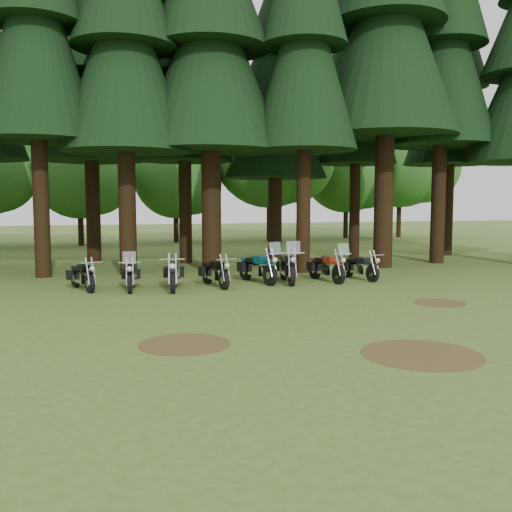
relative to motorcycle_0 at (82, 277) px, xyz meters
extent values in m
plane|color=#436223|center=(4.91, -5.78, -0.42)|extent=(120.00, 120.00, 0.00)
cylinder|color=black|center=(-1.38, 3.73, 2.58)|extent=(0.58, 0.58, 5.99)
cone|color=black|center=(-1.38, 3.73, 8.32)|extent=(4.32, 4.32, 7.49)
cylinder|color=black|center=(1.70, 3.62, 2.37)|extent=(0.66, 0.66, 5.57)
cone|color=black|center=(1.70, 3.62, 7.70)|extent=(4.95, 4.95, 6.96)
cylinder|color=black|center=(4.97, 3.66, 2.43)|extent=(0.77, 0.77, 5.70)
cone|color=black|center=(4.97, 3.66, 7.89)|extent=(5.81, 5.81, 7.12)
cylinder|color=black|center=(8.34, 2.24, 2.44)|extent=(0.55, 0.55, 5.71)
cone|color=black|center=(8.34, 2.24, 7.91)|extent=(4.15, 4.15, 7.14)
cylinder|color=black|center=(12.27, 2.98, 2.89)|extent=(0.80, 0.80, 6.62)
cone|color=black|center=(12.27, 2.98, 9.23)|extent=(5.98, 5.98, 8.27)
cylinder|color=black|center=(15.53, 3.83, 2.76)|extent=(0.64, 0.64, 6.35)
cone|color=black|center=(15.53, 3.83, 8.84)|extent=(4.79, 4.79, 7.93)
cylinder|color=black|center=(0.53, 8.62, 2.36)|extent=(0.65, 0.65, 5.55)
cone|color=black|center=(0.53, 8.62, 7.68)|extent=(4.85, 4.85, 6.94)
cone|color=black|center=(0.53, 8.62, 10.96)|extent=(3.88, 3.88, 5.86)
cylinder|color=black|center=(4.54, 7.16, 2.34)|extent=(0.58, 0.58, 5.52)
cone|color=black|center=(4.54, 7.16, 7.63)|extent=(4.35, 4.35, 6.90)
cone|color=black|center=(4.54, 7.16, 10.89)|extent=(3.48, 3.48, 5.83)
cylinder|color=black|center=(8.94, 7.47, 1.93)|extent=(0.66, 0.66, 4.70)
cone|color=black|center=(8.94, 7.47, 6.43)|extent=(4.94, 4.94, 5.87)
cone|color=black|center=(8.94, 7.47, 9.20)|extent=(3.95, 3.95, 4.96)
cone|color=black|center=(8.94, 7.47, 11.41)|extent=(2.77, 2.77, 3.91)
cylinder|color=black|center=(12.98, 7.08, 2.37)|extent=(0.53, 0.53, 5.56)
cone|color=black|center=(12.98, 7.08, 7.70)|extent=(3.94, 3.94, 6.95)
cone|color=black|center=(12.98, 7.08, 10.98)|extent=(3.15, 3.15, 5.87)
cylinder|color=black|center=(18.27, 7.01, 2.41)|extent=(0.61, 0.61, 5.65)
cone|color=black|center=(18.27, 7.01, 7.82)|extent=(4.59, 4.59, 7.06)
cone|color=black|center=(18.27, 7.01, 11.16)|extent=(3.67, 3.67, 5.96)
cylinder|color=black|center=(-0.08, 19.53, 0.86)|extent=(0.36, 0.36, 2.55)
sphere|color=#2D6225|center=(-0.08, 19.53, 4.26)|extent=(5.95, 5.95, 5.95)
sphere|color=#2D6225|center=(0.94, 18.85, 3.66)|extent=(4.25, 4.25, 4.25)
cylinder|color=black|center=(6.22, 20.72, 0.82)|extent=(0.36, 0.36, 2.47)
sphere|color=#2D6225|center=(6.22, 20.72, 4.11)|extent=(5.76, 5.76, 5.76)
sphere|color=#2D6225|center=(7.21, 20.06, 3.54)|extent=(4.12, 4.12, 4.12)
cylinder|color=black|center=(12.83, 20.18, 1.34)|extent=(0.36, 0.36, 3.52)
sphere|color=#2D6225|center=(12.83, 20.18, 6.04)|extent=(8.21, 8.21, 8.21)
sphere|color=#2D6225|center=(14.23, 19.24, 5.22)|extent=(5.87, 5.87, 5.87)
cylinder|color=black|center=(19.45, 21.44, 1.05)|extent=(0.36, 0.36, 2.94)
sphere|color=#2D6225|center=(19.45, 21.44, 4.97)|extent=(6.86, 6.86, 6.86)
sphere|color=#2D6225|center=(20.62, 20.65, 4.29)|extent=(4.90, 4.90, 4.90)
cylinder|color=black|center=(23.99, 21.30, 1.34)|extent=(0.36, 0.36, 3.52)
sphere|color=#2D6225|center=(23.99, 21.30, 6.03)|extent=(8.20, 8.20, 8.20)
sphere|color=#2D6225|center=(25.40, 20.36, 5.21)|extent=(5.86, 5.86, 5.86)
cylinder|color=#4C3D1E|center=(1.91, -7.78, -0.41)|extent=(1.80, 1.80, 0.01)
cylinder|color=#4C3D1E|center=(9.41, -5.28, -0.41)|extent=(1.40, 1.40, 0.01)
cylinder|color=#4C3D1E|center=(5.91, -9.78, -0.41)|extent=(2.20, 2.20, 0.01)
cylinder|color=black|center=(0.22, -0.67, -0.12)|extent=(0.31, 0.61, 0.60)
cylinder|color=black|center=(-0.22, 0.66, -0.12)|extent=(0.31, 0.61, 0.60)
cube|color=silver|center=(-0.01, 0.04, -0.04)|extent=(0.44, 0.68, 0.31)
cube|color=black|center=(0.05, -0.16, 0.29)|extent=(0.41, 0.56, 0.22)
cube|color=black|center=(-0.08, 0.24, 0.26)|extent=(0.41, 0.56, 0.11)
cylinder|color=black|center=(1.39, -1.13, -0.11)|extent=(0.19, 0.62, 0.61)
cylinder|color=black|center=(1.53, 0.28, -0.11)|extent=(0.19, 0.62, 0.61)
cube|color=silver|center=(1.46, -0.38, -0.03)|extent=(0.32, 0.67, 0.31)
cube|color=black|center=(1.44, -0.59, 0.30)|extent=(0.33, 0.53, 0.22)
cube|color=black|center=(1.48, -0.17, 0.26)|extent=(0.33, 0.53, 0.11)
cube|color=silver|center=(1.36, -1.41, 0.71)|extent=(0.40, 0.15, 0.36)
cylinder|color=black|center=(2.63, -1.50, -0.08)|extent=(0.26, 0.68, 0.67)
cylinder|color=black|center=(2.90, 0.05, -0.08)|extent=(0.26, 0.68, 0.67)
cube|color=silver|center=(2.78, -0.67, 0.01)|extent=(0.40, 0.75, 0.35)
cube|color=black|center=(2.74, -0.90, 0.38)|extent=(0.40, 0.60, 0.24)
cube|color=black|center=(2.82, -0.44, 0.33)|extent=(0.40, 0.60, 0.12)
cylinder|color=black|center=(4.29, -1.24, -0.11)|extent=(0.23, 0.63, 0.62)
cylinder|color=black|center=(4.05, 0.20, -0.11)|extent=(0.23, 0.63, 0.62)
cube|color=silver|center=(4.16, -0.47, -0.02)|extent=(0.37, 0.69, 0.32)
cube|color=black|center=(4.20, -0.68, 0.32)|extent=(0.36, 0.56, 0.23)
cube|color=black|center=(4.13, -0.26, 0.28)|extent=(0.36, 0.56, 0.11)
cylinder|color=black|center=(5.96, -0.81, -0.07)|extent=(0.31, 0.70, 0.69)
cylinder|color=black|center=(5.56, 0.75, -0.07)|extent=(0.31, 0.70, 0.69)
cube|color=silver|center=(5.75, 0.02, 0.02)|extent=(0.46, 0.78, 0.35)
cube|color=#0C5A6D|center=(5.81, -0.21, 0.39)|extent=(0.44, 0.63, 0.25)
cube|color=black|center=(5.69, 0.25, 0.35)|extent=(0.44, 0.63, 0.12)
cube|color=silver|center=(6.04, -1.11, 0.85)|extent=(0.46, 0.23, 0.41)
cylinder|color=black|center=(6.61, -1.10, -0.06)|extent=(0.28, 0.72, 0.70)
cylinder|color=black|center=(6.92, 0.52, -0.06)|extent=(0.28, 0.72, 0.70)
cube|color=silver|center=(6.77, -0.24, 0.03)|extent=(0.43, 0.79, 0.36)
cube|color=black|center=(6.73, -0.48, 0.42)|extent=(0.42, 0.64, 0.26)
cube|color=black|center=(6.82, 0.00, 0.37)|extent=(0.42, 0.64, 0.13)
cube|color=silver|center=(6.55, -1.42, 0.89)|extent=(0.47, 0.21, 0.42)
cylinder|color=black|center=(8.27, -1.17, -0.09)|extent=(0.23, 0.67, 0.66)
cylinder|color=black|center=(8.06, 0.35, -0.09)|extent=(0.23, 0.67, 0.66)
cube|color=silver|center=(8.16, -0.36, 0.00)|extent=(0.37, 0.73, 0.34)
cube|color=#B3311C|center=(8.19, -0.58, 0.36)|extent=(0.37, 0.58, 0.24)
cube|color=black|center=(8.13, -0.13, 0.32)|extent=(0.37, 0.58, 0.12)
cube|color=silver|center=(8.31, -1.46, 0.80)|extent=(0.43, 0.18, 0.39)
cylinder|color=black|center=(9.62, -1.04, -0.12)|extent=(0.24, 0.61, 0.60)
cylinder|color=black|center=(9.35, 0.34, -0.12)|extent=(0.24, 0.61, 0.60)
cube|color=silver|center=(9.48, -0.30, -0.03)|extent=(0.38, 0.68, 0.31)
cube|color=black|center=(9.52, -0.51, 0.29)|extent=(0.37, 0.54, 0.22)
cube|color=black|center=(9.43, -0.10, 0.26)|extent=(0.37, 0.54, 0.11)
camera|label=1|loc=(0.08, -18.60, 2.34)|focal=40.00mm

